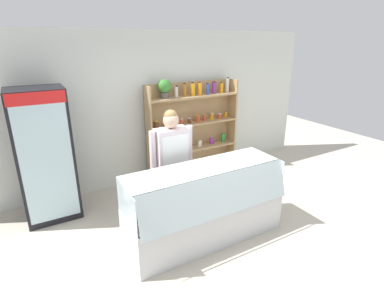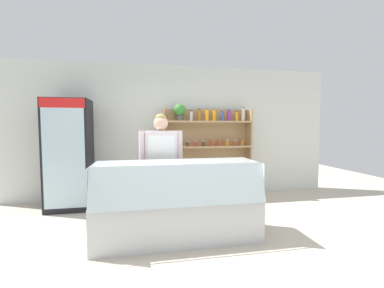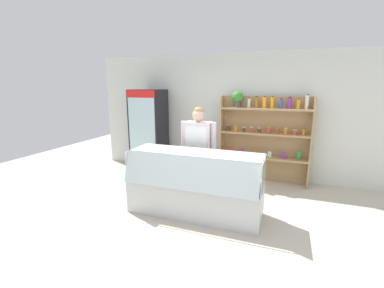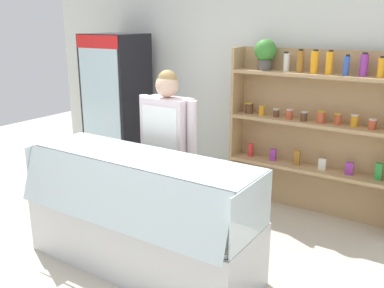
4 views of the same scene
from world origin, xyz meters
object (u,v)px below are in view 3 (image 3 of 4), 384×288
drinks_fridge (149,132)px  deli_display_case (194,195)px  shelving_unit (262,132)px  shop_clerk (198,145)px

drinks_fridge → deli_display_case: drinks_fridge is taller
drinks_fridge → shelving_unit: (2.53, 0.27, 0.10)m
shelving_unit → deli_display_case: shelving_unit is taller
deli_display_case → shop_clerk: shop_clerk is taller
drinks_fridge → deli_display_case: size_ratio=0.92×
deli_display_case → shop_clerk: bearing=104.1°
drinks_fridge → shop_clerk: drinks_fridge is taller
shelving_unit → shop_clerk: bearing=-128.7°
shelving_unit → deli_display_case: 2.16m
drinks_fridge → shop_clerk: size_ratio=1.17×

